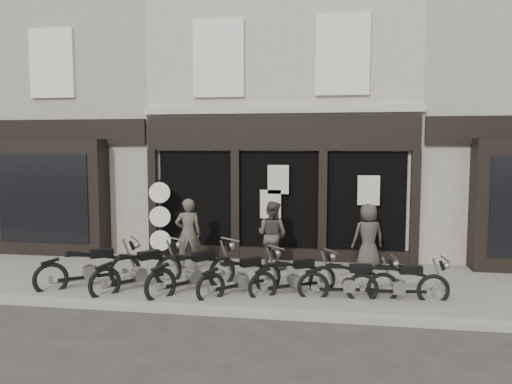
# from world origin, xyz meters

# --- Properties ---
(ground_plane) EXTENTS (90.00, 90.00, 0.00)m
(ground_plane) POSITION_xyz_m (0.00, 0.00, 0.00)
(ground_plane) COLOR #2D2B28
(ground_plane) RESTS_ON ground
(pavement) EXTENTS (30.00, 4.20, 0.12)m
(pavement) POSITION_xyz_m (0.00, 0.90, 0.06)
(pavement) COLOR slate
(pavement) RESTS_ON ground_plane
(kerb) EXTENTS (30.00, 0.25, 0.13)m
(kerb) POSITION_xyz_m (0.00, -1.25, 0.07)
(kerb) COLOR gray
(kerb) RESTS_ON ground_plane
(central_building) EXTENTS (7.30, 6.22, 8.34)m
(central_building) POSITION_xyz_m (0.00, 5.95, 4.08)
(central_building) COLOR #B8AF9D
(central_building) RESTS_ON ground
(neighbour_left) EXTENTS (5.60, 6.73, 8.34)m
(neighbour_left) POSITION_xyz_m (-6.35, 5.90, 4.04)
(neighbour_left) COLOR #9F9986
(neighbour_left) RESTS_ON ground
(neighbour_right) EXTENTS (5.60, 6.73, 8.34)m
(neighbour_right) POSITION_xyz_m (6.35, 5.90, 4.04)
(neighbour_right) COLOR #9F9986
(neighbour_right) RESTS_ON ground
(motorcycle_0) EXTENTS (1.93, 1.58, 1.08)m
(motorcycle_0) POSITION_xyz_m (-3.71, -0.21, 0.43)
(motorcycle_0) COLOR black
(motorcycle_0) RESTS_ON ground
(motorcycle_1) EXTENTS (1.57, 1.89, 1.06)m
(motorcycle_1) POSITION_xyz_m (-2.61, -0.20, 0.42)
(motorcycle_1) COLOR black
(motorcycle_1) RESTS_ON ground
(motorcycle_2) EXTENTS (1.63, 1.92, 1.09)m
(motorcycle_2) POSITION_xyz_m (-1.42, -0.19, 0.43)
(motorcycle_2) COLOR black
(motorcycle_2) RESTS_ON ground
(motorcycle_3) EXTENTS (1.64, 1.57, 0.98)m
(motorcycle_3) POSITION_xyz_m (-0.40, -0.20, 0.39)
(motorcycle_3) COLOR black
(motorcycle_3) RESTS_ON ground
(motorcycle_4) EXTENTS (1.78, 1.22, 0.94)m
(motorcycle_4) POSITION_xyz_m (0.67, -0.04, 0.38)
(motorcycle_4) COLOR black
(motorcycle_4) RESTS_ON ground
(motorcycle_5) EXTENTS (2.00, 0.55, 0.96)m
(motorcycle_5) POSITION_xyz_m (1.78, -0.20, 0.38)
(motorcycle_5) COLOR black
(motorcycle_5) RESTS_ON ground
(motorcycle_6) EXTENTS (2.01, 0.55, 0.96)m
(motorcycle_6) POSITION_xyz_m (2.74, -0.16, 0.38)
(motorcycle_6) COLOR black
(motorcycle_6) RESTS_ON ground
(man_left) EXTENTS (0.73, 0.59, 1.72)m
(man_left) POSITION_xyz_m (-2.08, 1.63, 0.98)
(man_left) COLOR #49453C
(man_left) RESTS_ON pavement
(man_centre) EXTENTS (0.99, 0.91, 1.66)m
(man_centre) POSITION_xyz_m (-0.04, 1.93, 0.95)
(man_centre) COLOR #423C35
(man_centre) RESTS_ON pavement
(man_right) EXTENTS (0.91, 0.75, 1.60)m
(man_right) POSITION_xyz_m (2.28, 2.24, 0.92)
(man_right) COLOR #38342F
(man_right) RESTS_ON pavement
(advert_sign_post) EXTENTS (0.54, 0.35, 2.25)m
(advert_sign_post) POSITION_xyz_m (-3.06, 2.36, 1.09)
(advert_sign_post) COLOR black
(advert_sign_post) RESTS_ON ground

